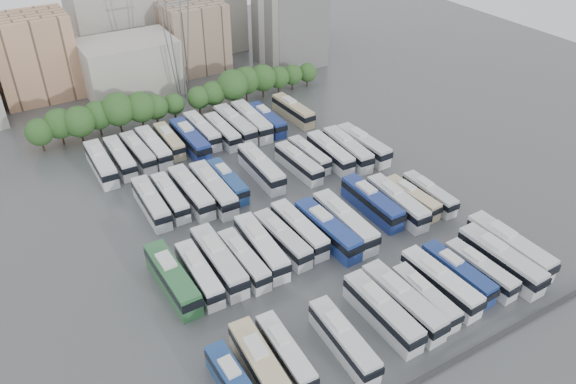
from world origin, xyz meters
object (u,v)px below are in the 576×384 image
bus_r0_s6 (382,311)px  bus_r0_s8 (425,297)px  bus_r3_s6 (202,130)px  bus_r3_s4 (169,140)px  bus_r2_s1 (151,202)px  bus_r0_s7 (403,301)px  bus_r1_s10 (372,202)px  bus_r2_s7 (261,168)px  bus_r0_s12 (500,259)px  bus_r3_s1 (120,157)px  electricity_pylon (174,15)px  bus_r3_s5 (190,139)px  bus_r1_s5 (282,239)px  bus_r1_s6 (299,229)px  bus_r3_s9 (251,121)px  bus_r1_s1 (199,274)px  bus_r1_s13 (429,193)px  bus_r0_s4 (344,340)px  bus_r3_s12 (293,110)px  bus_r3_s10 (267,119)px  bus_r0_s13 (509,247)px  bus_r2_s2 (170,197)px  bus_r1_s0 (172,278)px  bus_r1_s11 (397,202)px  bus_r2_s13 (363,145)px  bus_r3_s3 (154,147)px  bus_r1_s8 (345,222)px  bus_r1_s7 (327,229)px  bus_r0_s1 (262,368)px  bus_r2_s4 (213,189)px  bus_r0_s11 (480,269)px  bus_r2_s10 (309,155)px  bus_r3_s7 (222,131)px  bus_r0_s9 (440,282)px  bus_r1_s2 (219,261)px  bus_r2_s5 (227,181)px  bus_r1_s4 (261,247)px  apartment_tower (290,11)px  bus_r0_s10 (458,273)px  bus_r1_s3 (244,259)px  bus_r3_s2 (138,152)px  bus_r2_s9 (298,163)px  bus_r2_s12 (347,149)px  bus_r3_s8 (235,125)px

bus_r0_s6 → bus_r0_s8: (6.46, -0.53, -0.28)m
bus_r3_s6 → bus_r3_s4: bearing=-178.1°
bus_r2_s1 → bus_r0_s7: bearing=-60.6°
bus_r1_s10 → bus_r2_s7: bus_r2_s7 is taller
bus_r0_s12 → bus_r3_s1: (-36.34, 53.71, -0.18)m
electricity_pylon → bus_r3_s5: (-7.01, -21.32, -16.58)m
bus_r1_s5 → bus_r2_s1: 22.46m
bus_r1_s6 → bus_r3_s6: (0.10, 35.93, 0.03)m
bus_r0_s7 → bus_r3_s9: bus_r3_s9 is taller
bus_r1_s1 → bus_r1_s13: bus_r1_s1 is taller
bus_r0_s4 → bus_r0_s6: bus_r0_s6 is taller
bus_r0_s12 → bus_r3_s12: size_ratio=1.08×
bus_r3_s10 → bus_r0_s4: bearing=-109.3°
bus_r0_s6 → bus_r0_s13: size_ratio=0.93×
bus_r0_s4 → bus_r2_s2: (-6.72, 38.05, -0.07)m
bus_r0_s6 → bus_r1_s0: 27.17m
bus_r1_s11 → bus_r1_s1: bearing=-179.4°
electricity_pylon → bus_r2_s2: 44.08m
bus_r0_s12 → bus_r2_s13: 35.53m
bus_r1_s6 → bus_r3_s3: (-10.06, 34.47, 0.02)m
bus_r0_s8 → bus_r1_s8: 17.65m
bus_r2_s13 → bus_r1_s7: bearing=-140.3°
bus_r0_s1 → bus_r0_s7: (19.79, -0.00, 0.06)m
bus_r2_s4 → bus_r2_s2: bearing=166.1°
bus_r0_s11 → bus_r0_s8: bearing=178.1°
bus_r0_s4 → bus_r3_s1: bearing=102.9°
bus_r2_s10 → bus_r0_s11: bearing=-86.1°
bus_r3_s7 → bus_r3_s12: bearing=3.3°
bus_r0_s13 → bus_r3_s1: bearing=125.9°
bus_r1_s5 → bus_r0_s9: bearing=-57.2°
bus_r1_s6 → bus_r2_s1: (-16.40, 17.57, 0.01)m
bus_r1_s2 → bus_r1_s8: (19.77, -1.48, 0.02)m
bus_r1_s10 → bus_r2_s5: bearing=133.8°
bus_r1_s4 → bus_r3_s6: bearing=82.1°
bus_r1_s2 → bus_r1_s4: (6.39, -0.24, -0.08)m
bus_r0_s12 → bus_r2_s2: 50.02m
bus_r3_s3 → bus_r1_s13: bearing=-49.1°
apartment_tower → bus_r0_s7: size_ratio=1.96×
bus_r3_s1 → bus_r0_s1: bearing=-89.8°
bus_r0_s10 → bus_r0_s11: bus_r0_s10 is taller
bus_r1_s3 → bus_r2_s7: bus_r2_s7 is taller
bus_r0_s13 → bus_r3_s3: 62.53m
bus_r0_s12 → bus_r2_s4: size_ratio=0.98×
bus_r2_s13 → bus_r3_s2: size_ratio=1.08×
bus_r3_s4 → bus_r0_s6: bearing=-82.3°
bus_r1_s2 → bus_r2_s9: bearing=36.9°
bus_r2_s7 → bus_r3_s6: 18.36m
bus_r2_s12 → bus_r1_s1: bearing=-151.9°
bus_r1_s2 → bus_r1_s10: (26.46, 0.63, -0.08)m
bus_r2_s10 → bus_r3_s8: 17.90m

